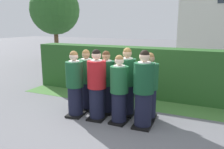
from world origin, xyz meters
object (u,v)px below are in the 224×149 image
object	(u,v)px
student_front_row_2	(119,91)
student_rear_row_0	(87,81)
student_front_row_3	(143,91)
student_front_row_0	(75,86)
student_in_red_blazer	(97,87)
student_rear_row_2	(127,84)
student_rear_row_1	(106,84)
student_rear_row_3	(149,88)

from	to	relation	value
student_front_row_2	student_rear_row_0	distance (m)	1.19
student_rear_row_0	student_front_row_3	bearing A→B (deg)	-14.88
student_front_row_2	student_front_row_0	bearing A→B (deg)	-176.78
student_front_row_2	student_front_row_3	distance (m)	0.56
student_in_red_blazer	student_rear_row_2	bearing A→B (deg)	44.54
student_rear_row_0	student_rear_row_2	bearing A→B (deg)	3.62
student_front_row_2	student_rear_row_2	size ratio (longest dim) A/B	0.93
student_rear_row_1	student_front_row_3	bearing A→B (deg)	-21.75
student_in_red_blazer	student_front_row_2	distance (m)	0.56
student_front_row_3	student_rear_row_1	bearing A→B (deg)	158.25
student_in_red_blazer	student_front_row_2	world-z (taller)	student_in_red_blazer
student_rear_row_2	student_front_row_3	bearing A→B (deg)	-41.76
student_front_row_0	student_front_row_3	xyz separation A→B (m)	(1.68, 0.07, 0.04)
student_in_red_blazer	student_rear_row_0	size ratio (longest dim) A/B	1.05
student_rear_row_1	student_front_row_2	bearing A→B (deg)	-39.82
student_front_row_2	student_rear_row_3	size ratio (longest dim) A/B	0.99
student_front_row_3	student_rear_row_0	bearing A→B (deg)	165.12
student_rear_row_0	student_rear_row_2	world-z (taller)	student_rear_row_2
student_front_row_3	student_rear_row_2	world-z (taller)	student_front_row_3
student_in_red_blazer	student_rear_row_0	world-z (taller)	student_in_red_blazer
student_rear_row_1	student_rear_row_3	xyz separation A→B (m)	(1.07, 0.08, -0.00)
student_front_row_0	student_rear_row_3	xyz separation A→B (m)	(1.66, 0.59, -0.01)
student_front_row_0	student_front_row_2	bearing A→B (deg)	3.22
student_rear_row_1	student_rear_row_0	bearing A→B (deg)	179.37
student_rear_row_1	student_rear_row_3	size ratio (longest dim) A/B	1.00
student_front_row_0	student_front_row_3	world-z (taller)	student_front_row_3
student_front_row_3	student_rear_row_2	distance (m)	0.76
student_in_red_blazer	student_rear_row_1	bearing A→B (deg)	87.17
student_front_row_0	student_in_red_blazer	bearing A→B (deg)	5.05
student_front_row_0	student_rear_row_0	size ratio (longest dim) A/B	1.01
student_front_row_0	student_rear_row_2	bearing A→B (deg)	27.68
student_rear_row_0	student_front_row_0	bearing A→B (deg)	-92.64
student_front_row_2	student_rear_row_2	world-z (taller)	student_rear_row_2
student_in_red_blazer	student_front_row_2	size ratio (longest dim) A/B	1.06
student_front_row_3	student_rear_row_3	bearing A→B (deg)	92.15
student_front_row_2	student_rear_row_1	bearing A→B (deg)	140.18
student_front_row_0	student_rear_row_1	distance (m)	0.78
student_in_red_blazer	student_front_row_3	world-z (taller)	student_front_row_3
student_rear_row_1	student_in_red_blazer	bearing A→B (deg)	-92.83
student_front_row_3	student_rear_row_3	distance (m)	0.52
student_front_row_2	student_rear_row_2	xyz separation A→B (m)	(-0.01, 0.52, 0.05)
student_front_row_0	student_rear_row_0	world-z (taller)	student_front_row_0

